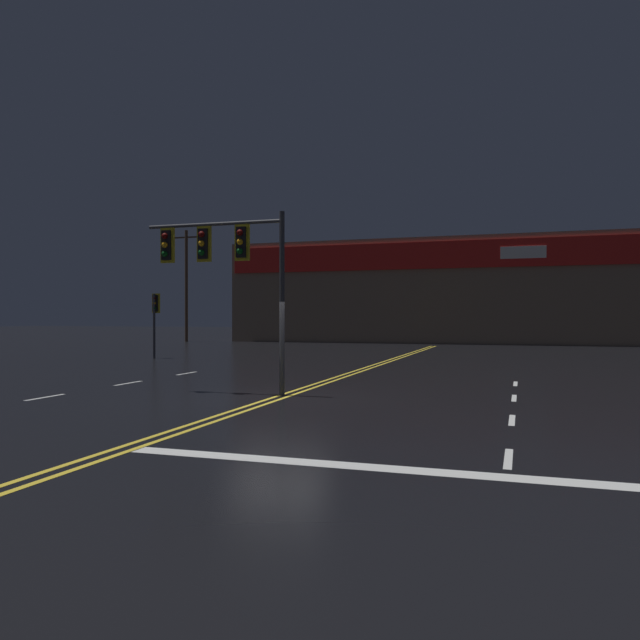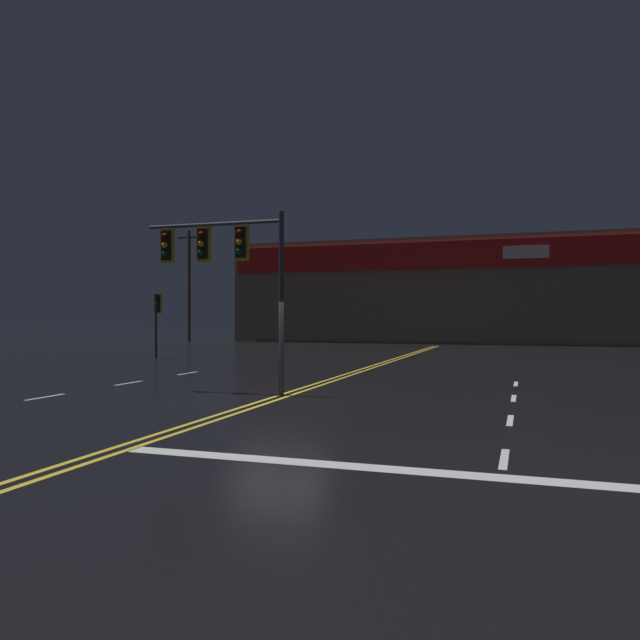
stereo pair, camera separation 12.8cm
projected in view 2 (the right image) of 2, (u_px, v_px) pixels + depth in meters
ground_plane at (278, 398)px, 16.15m from camera, size 200.00×200.00×0.00m
road_markings at (306, 408)px, 14.37m from camera, size 17.27×60.00×0.01m
traffic_signal_median at (220, 254)px, 17.20m from camera, size 4.14×0.36×4.92m
traffic_signal_corner_northwest at (157, 311)px, 31.64m from camera, size 0.42×0.36×3.28m
building_backdrop at (449, 292)px, 52.10m from camera, size 34.79×10.23×8.25m
utility_pole_row at (445, 278)px, 46.11m from camera, size 44.44×0.26×9.76m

